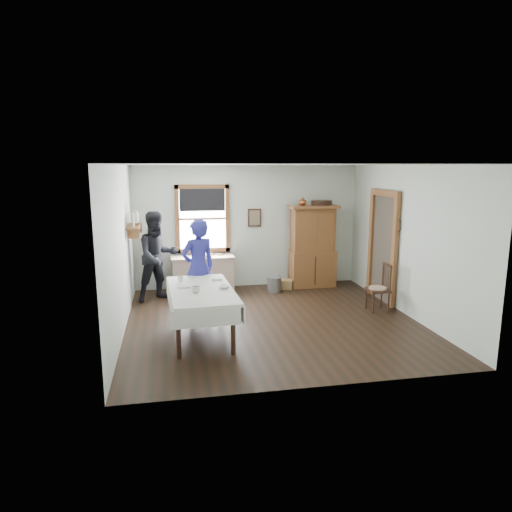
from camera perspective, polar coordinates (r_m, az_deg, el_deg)
name	(u,v)px	position (r m, az deg, el deg)	size (l,w,h in m)	color
room	(272,245)	(7.77, 2.06, 1.35)	(5.01, 5.01, 2.70)	black
window	(203,215)	(10.01, -6.70, 5.12)	(1.18, 0.07, 1.48)	white
doorway	(383,244)	(9.42, 15.61, 1.51)	(0.09, 1.14, 2.22)	#423A2F
wall_shelf	(135,224)	(9.10, -14.92, 3.83)	(0.24, 1.00, 0.44)	brown
framed_picture	(255,218)	(10.16, -0.18, 4.81)	(0.30, 0.04, 0.40)	black
rug_beater	(398,219)	(8.86, 17.33, 4.47)	(0.27, 0.27, 0.01)	black
work_counter	(203,274)	(9.95, -6.66, -2.22)	(1.35, 0.51, 0.77)	tan
china_hutch	(313,246)	(10.27, 7.10, 1.20)	(1.07, 0.51, 1.83)	brown
dining_table	(202,312)	(7.36, -6.79, -7.02)	(1.02, 1.93, 0.77)	silver
spindle_chair	(378,288)	(8.82, 15.01, -3.84)	(0.41, 0.41, 0.90)	black
pail	(274,284)	(9.90, 2.29, -3.54)	(0.30, 0.30, 0.32)	gray
wicker_basket	(285,284)	(10.15, 3.61, -3.53)	(0.35, 0.25, 0.21)	olive
woman_blue	(198,271)	(8.25, -7.22, -1.93)	(0.60, 0.39, 1.63)	navy
figure_dark	(158,260)	(9.36, -12.18, -0.43)	(0.81, 0.63, 1.67)	black
table_cup_a	(196,290)	(7.03, -7.52, -4.18)	(0.13, 0.13, 0.10)	silver
table_cup_b	(180,279)	(7.72, -9.43, -2.86)	(0.11, 0.11, 0.10)	silver
table_bowl	(224,287)	(7.25, -4.02, -3.85)	(0.20, 0.20, 0.05)	silver
counter_book	(215,255)	(9.98, -5.17, 0.18)	(0.16, 0.21, 0.02)	#6F614A
counter_bowl	(208,256)	(9.76, -6.06, 0.05)	(0.21, 0.21, 0.07)	silver
shelf_bowl	(135,223)	(9.10, -14.92, 3.99)	(0.22, 0.22, 0.05)	silver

